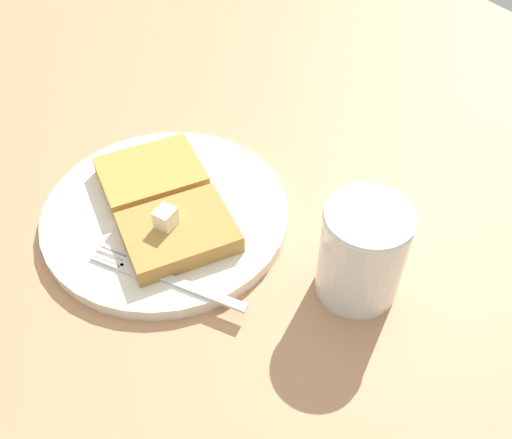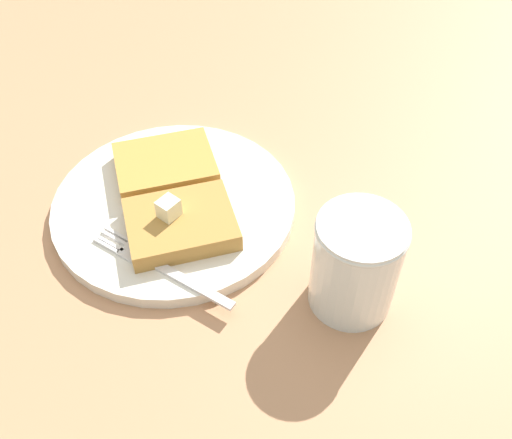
% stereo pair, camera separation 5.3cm
% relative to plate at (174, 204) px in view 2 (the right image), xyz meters
% --- Properties ---
extents(table_surface, '(1.29, 1.29, 0.03)m').
position_rel_plate_xyz_m(table_surface, '(-0.03, -0.02, -0.02)').
color(table_surface, '#B17C55').
rests_on(table_surface, ground).
extents(plate, '(0.25, 0.25, 0.01)m').
position_rel_plate_xyz_m(plate, '(0.00, 0.00, 0.00)').
color(plate, silver).
rests_on(plate, table_surface).
extents(toast_slice_left, '(0.10, 0.12, 0.02)m').
position_rel_plate_xyz_m(toast_slice_left, '(-0.04, 0.01, 0.02)').
color(toast_slice_left, '#AA7937').
rests_on(toast_slice_left, plate).
extents(toast_slice_middle, '(0.10, 0.12, 0.02)m').
position_rel_plate_xyz_m(toast_slice_middle, '(0.04, -0.01, 0.02)').
color(toast_slice_middle, '#BC8539').
rests_on(toast_slice_middle, plate).
extents(butter_pat_primary, '(0.02, 0.02, 0.02)m').
position_rel_plate_xyz_m(butter_pat_primary, '(-0.04, 0.02, 0.04)').
color(butter_pat_primary, '#F5F1C5').
rests_on(butter_pat_primary, toast_slice_left).
extents(fork, '(0.14, 0.10, 0.00)m').
position_rel_plate_xyz_m(fork, '(-0.07, 0.05, 0.01)').
color(fork, silver).
rests_on(fork, plate).
extents(syrup_jar, '(0.08, 0.08, 0.10)m').
position_rel_plate_xyz_m(syrup_jar, '(-0.18, -0.11, 0.04)').
color(syrup_jar, '#55240A').
rests_on(syrup_jar, table_surface).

